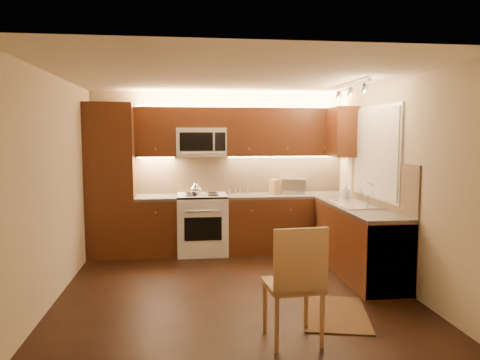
{
  "coord_description": "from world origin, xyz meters",
  "views": [
    {
      "loc": [
        -0.56,
        -5.2,
        1.83
      ],
      "look_at": [
        0.15,
        0.55,
        1.25
      ],
      "focal_mm": 33.69,
      "sensor_mm": 36.0,
      "label": 1
    }
  ],
  "objects": [
    {
      "name": "floor",
      "position": [
        0.0,
        0.0,
        0.0
      ],
      "size": [
        4.0,
        4.0,
        0.01
      ],
      "primitive_type": "cube",
      "color": "black",
      "rests_on": "ground"
    },
    {
      "name": "ceiling",
      "position": [
        0.0,
        0.0,
        2.5
      ],
      "size": [
        4.0,
        4.0,
        0.01
      ],
      "primitive_type": "cube",
      "color": "beige",
      "rests_on": "ground"
    },
    {
      "name": "wall_back",
      "position": [
        0.0,
        2.0,
        1.25
      ],
      "size": [
        4.0,
        0.01,
        2.5
      ],
      "primitive_type": "cube",
      "color": "#BDAD8A",
      "rests_on": "ground"
    },
    {
      "name": "wall_front",
      "position": [
        0.0,
        -2.0,
        1.25
      ],
      "size": [
        4.0,
        0.01,
        2.5
      ],
      "primitive_type": "cube",
      "color": "#BDAD8A",
      "rests_on": "ground"
    },
    {
      "name": "wall_left",
      "position": [
        -2.0,
        0.0,
        1.25
      ],
      "size": [
        0.01,
        4.0,
        2.5
      ],
      "primitive_type": "cube",
      "color": "#BDAD8A",
      "rests_on": "ground"
    },
    {
      "name": "wall_right",
      "position": [
        2.0,
        0.0,
        1.25
      ],
      "size": [
        0.01,
        4.0,
        2.5
      ],
      "primitive_type": "cube",
      "color": "#BDAD8A",
      "rests_on": "ground"
    },
    {
      "name": "pantry",
      "position": [
        -1.65,
        1.7,
        1.15
      ],
      "size": [
        0.7,
        0.6,
        2.3
      ],
      "primitive_type": "cube",
      "color": "#43220E",
      "rests_on": "floor"
    },
    {
      "name": "base_cab_back_left",
      "position": [
        -0.99,
        1.7,
        0.43
      ],
      "size": [
        0.62,
        0.6,
        0.86
      ],
      "primitive_type": "cube",
      "color": "#43220E",
      "rests_on": "floor"
    },
    {
      "name": "counter_back_left",
      "position": [
        -0.99,
        1.7,
        0.88
      ],
      "size": [
        0.62,
        0.6,
        0.04
      ],
      "primitive_type": "cube",
      "color": "#383533",
      "rests_on": "base_cab_back_left"
    },
    {
      "name": "base_cab_back_right",
      "position": [
        1.04,
        1.7,
        0.43
      ],
      "size": [
        1.92,
        0.6,
        0.86
      ],
      "primitive_type": "cube",
      "color": "#43220E",
      "rests_on": "floor"
    },
    {
      "name": "counter_back_right",
      "position": [
        1.04,
        1.7,
        0.88
      ],
      "size": [
        1.92,
        0.6,
        0.04
      ],
      "primitive_type": "cube",
      "color": "#383533",
      "rests_on": "base_cab_back_right"
    },
    {
      "name": "base_cab_right",
      "position": [
        1.7,
        0.4,
        0.43
      ],
      "size": [
        0.6,
        2.0,
        0.86
      ],
      "primitive_type": "cube",
      "color": "#43220E",
      "rests_on": "floor"
    },
    {
      "name": "counter_right",
      "position": [
        1.7,
        0.4,
        0.88
      ],
      "size": [
        0.6,
        2.0,
        0.04
      ],
      "primitive_type": "cube",
      "color": "#383533",
      "rests_on": "base_cab_right"
    },
    {
      "name": "dishwasher",
      "position": [
        1.7,
        -0.3,
        0.43
      ],
      "size": [
        0.58,
        0.6,
        0.84
      ],
      "primitive_type": "cube",
      "color": "silver",
      "rests_on": "floor"
    },
    {
      "name": "backsplash_back",
      "position": [
        0.35,
        1.99,
        1.2
      ],
      "size": [
        3.3,
        0.02,
        0.6
      ],
      "primitive_type": "cube",
      "color": "tan",
      "rests_on": "wall_back"
    },
    {
      "name": "backsplash_right",
      "position": [
        1.99,
        0.4,
        1.2
      ],
      "size": [
        0.02,
        2.0,
        0.6
      ],
      "primitive_type": "cube",
      "color": "tan",
      "rests_on": "wall_right"
    },
    {
      "name": "upper_cab_back_left",
      "position": [
        -0.99,
        1.82,
        1.88
      ],
      "size": [
        0.62,
        0.35,
        0.75
      ],
      "primitive_type": "cube",
      "color": "#43220E",
      "rests_on": "wall_back"
    },
    {
      "name": "upper_cab_back_right",
      "position": [
        1.04,
        1.82,
        1.88
      ],
      "size": [
        1.92,
        0.35,
        0.75
      ],
      "primitive_type": "cube",
      "color": "#43220E",
      "rests_on": "wall_back"
    },
    {
      "name": "upper_cab_bridge",
      "position": [
        -0.3,
        1.82,
        2.09
      ],
      "size": [
        0.76,
        0.35,
        0.31
      ],
      "primitive_type": "cube",
      "color": "#43220E",
      "rests_on": "wall_back"
    },
    {
      "name": "upper_cab_right_corner",
      "position": [
        1.82,
        1.4,
        1.88
      ],
      "size": [
        0.35,
        0.5,
        0.75
      ],
      "primitive_type": "cube",
      "color": "#43220E",
      "rests_on": "wall_right"
    },
    {
      "name": "stove",
      "position": [
        -0.3,
        1.68,
        0.46
      ],
      "size": [
        0.76,
        0.65,
        0.92
      ],
      "primitive_type": null,
      "color": "silver",
      "rests_on": "floor"
    },
    {
      "name": "microwave",
      "position": [
        -0.3,
        1.81,
        1.72
      ],
      "size": [
        0.76,
        0.38,
        0.44
      ],
      "primitive_type": null,
      "color": "silver",
      "rests_on": "wall_back"
    },
    {
      "name": "window_frame",
      "position": [
        1.99,
        0.55,
        1.6
      ],
      "size": [
        0.03,
        1.44,
        1.24
      ],
      "primitive_type": "cube",
      "color": "silver",
      "rests_on": "wall_right"
    },
    {
      "name": "window_blinds",
      "position": [
        1.97,
        0.55,
        1.6
      ],
      "size": [
        0.02,
        1.36,
        1.16
      ],
      "primitive_type": "cube",
      "color": "silver",
      "rests_on": "wall_right"
    },
    {
      "name": "sink",
      "position": [
        1.7,
        0.55,
        0.98
      ],
      "size": [
        0.52,
        0.86,
        0.15
      ],
      "primitive_type": null,
      "color": "silver",
      "rests_on": "counter_right"
    },
    {
      "name": "faucet",
      "position": [
        1.88,
        0.55,
        1.05
      ],
      "size": [
        0.2,
        0.04,
        0.3
      ],
      "primitive_type": null,
      "color": "silver",
      "rests_on": "counter_right"
    },
    {
      "name": "track_light_bar",
      "position": [
        1.55,
        0.4,
        2.46
      ],
      "size": [
        0.04,
        1.2,
        0.03
      ],
      "primitive_type": "cube",
      "color": "silver",
      "rests_on": "ceiling"
    },
    {
      "name": "kettle",
      "position": [
        -0.39,
        1.61,
        1.02
      ],
      "size": [
        0.2,
        0.2,
        0.21
      ],
      "primitive_type": null,
      "rotation": [
        0.0,
        0.0,
        -0.11
      ],
      "color": "silver",
      "rests_on": "stove"
    },
    {
      "name": "toaster_oven",
      "position": [
        1.18,
        1.81,
        1.02
      ],
      "size": [
        0.47,
        0.41,
        0.24
      ],
      "primitive_type": "cube",
      "rotation": [
        0.0,
        0.0,
        -0.35
      ],
      "color": "silver",
      "rests_on": "counter_back_right"
    },
    {
      "name": "knife_block",
      "position": [
        0.84,
        1.72,
        1.02
      ],
      "size": [
        0.16,
        0.2,
        0.23
      ],
      "primitive_type": "cube",
      "rotation": [
        0.0,
        0.0,
        0.35
      ],
      "color": "#A3824A",
      "rests_on": "counter_back_right"
    },
    {
      "name": "spice_jar_a",
      "position": [
        0.14,
        1.81,
        0.95
      ],
      "size": [
        0.04,
        0.04,
        0.1
      ],
      "primitive_type": "cylinder",
      "rotation": [
        0.0,
        0.0,
        0.06
      ],
      "color": "silver",
      "rests_on": "counter_back_right"
    },
    {
      "name": "spice_jar_b",
      "position": [
        0.43,
        1.89,
        0.95
      ],
      "size": [
        0.05,
        0.05,
        0.09
      ],
      "primitive_type": "cylinder",
      "rotation": [
        0.0,
        0.0,
        -0.16
      ],
      "color": "#915E2B",
      "rests_on": "counter_back_right"
    },
    {
      "name": "spice_jar_c",
      "position": [
        0.32,
        1.94,
        0.95
      ],
      "size": [
        0.05,
        0.05,
        0.1
      ],
      "primitive_type": "cylinder",
      "rotation": [
        0.0,
        0.0,
        0.18
      ],
      "color": "silver",
      "rests_on": "counter_back_right"
    },
    {
      "name": "spice_jar_d",
      "position": [
        0.24,
        1.91,
        0.94
      ],
      "size": [
        0.06,
        0.06,
        0.08
      ],
      "primitive_type": "cylinder",
      "rotation": [
        0.0,
        0.0,
        -0.35
      ],
      "color": "olive",
      "rests_on": "counter_back_right"
    },
    {
      "name": "soap_bottle",
      "position": [
        1.8,
        1.14,
        1.0
      ],
      "size": [
        0.11,
        0.11,
        0.2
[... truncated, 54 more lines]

